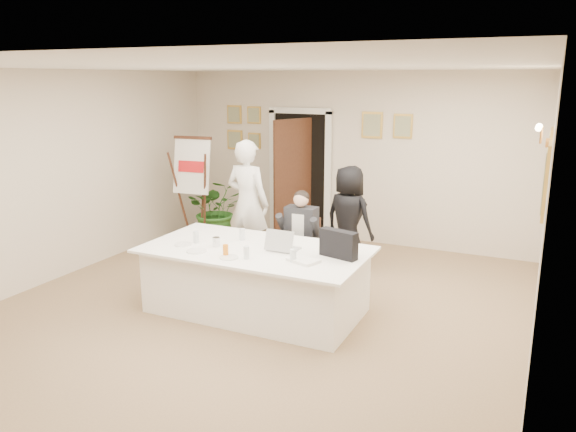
% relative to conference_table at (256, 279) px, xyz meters
% --- Properties ---
extents(floor, '(7.00, 7.00, 0.00)m').
position_rel_conference_table_xyz_m(floor, '(-0.02, -0.14, -0.39)').
color(floor, brown).
rests_on(floor, ground).
extents(ceiling, '(6.00, 7.00, 0.02)m').
position_rel_conference_table_xyz_m(ceiling, '(-0.02, -0.14, 2.41)').
color(ceiling, white).
rests_on(ceiling, wall_back).
extents(wall_back, '(6.00, 0.10, 2.80)m').
position_rel_conference_table_xyz_m(wall_back, '(-0.02, 3.36, 1.01)').
color(wall_back, beige).
rests_on(wall_back, floor).
extents(wall_left, '(0.10, 7.00, 2.80)m').
position_rel_conference_table_xyz_m(wall_left, '(-3.02, -0.14, 1.01)').
color(wall_left, beige).
rests_on(wall_left, floor).
extents(wall_right, '(0.10, 7.00, 2.80)m').
position_rel_conference_table_xyz_m(wall_right, '(2.98, -0.14, 1.01)').
color(wall_right, beige).
rests_on(wall_right, floor).
extents(doorway, '(1.14, 0.86, 2.20)m').
position_rel_conference_table_xyz_m(doorway, '(-0.90, 3.19, 0.65)').
color(doorway, black).
rests_on(doorway, floor).
extents(pictures_back_wall, '(3.40, 0.06, 0.80)m').
position_rel_conference_table_xyz_m(pictures_back_wall, '(-0.82, 3.33, 1.46)').
color(pictures_back_wall, gold).
rests_on(pictures_back_wall, wall_back).
extents(pictures_right_wall, '(0.06, 2.20, 0.80)m').
position_rel_conference_table_xyz_m(pictures_right_wall, '(2.95, 1.06, 1.36)').
color(pictures_right_wall, gold).
rests_on(pictures_right_wall, wall_right).
extents(wall_sconce, '(0.20, 0.30, 0.24)m').
position_rel_conference_table_xyz_m(wall_sconce, '(2.88, 1.06, 1.71)').
color(wall_sconce, '#BB7F3C').
rests_on(wall_sconce, wall_right).
extents(conference_table, '(2.58, 1.38, 0.78)m').
position_rel_conference_table_xyz_m(conference_table, '(0.00, 0.00, 0.00)').
color(conference_table, white).
rests_on(conference_table, floor).
extents(seated_man, '(0.64, 0.67, 1.30)m').
position_rel_conference_table_xyz_m(seated_man, '(0.13, 0.97, 0.26)').
color(seated_man, black).
rests_on(seated_man, floor).
extents(flip_chart, '(0.63, 0.42, 1.76)m').
position_rel_conference_table_xyz_m(flip_chart, '(-2.14, 1.93, 0.42)').
color(flip_chart, '#351B11').
rests_on(flip_chart, floor).
extents(standing_man, '(0.71, 0.50, 1.85)m').
position_rel_conference_table_xyz_m(standing_man, '(-0.92, 1.46, 0.53)').
color(standing_man, white).
rests_on(standing_man, floor).
extents(standing_woman, '(0.83, 0.64, 1.51)m').
position_rel_conference_table_xyz_m(standing_woman, '(0.48, 1.86, 0.36)').
color(standing_woman, black).
rests_on(standing_woman, floor).
extents(potted_palm, '(1.26, 1.24, 1.06)m').
position_rel_conference_table_xyz_m(potted_palm, '(-2.02, 2.36, 0.14)').
color(potted_palm, '#285E1F').
rests_on(potted_palm, floor).
extents(laptop, '(0.34, 0.36, 0.28)m').
position_rel_conference_table_xyz_m(laptop, '(0.32, 0.09, 0.52)').
color(laptop, '#B7BABC').
rests_on(laptop, conference_table).
extents(laptop_bag, '(0.45, 0.23, 0.31)m').
position_rel_conference_table_xyz_m(laptop_bag, '(0.98, 0.09, 0.54)').
color(laptop_bag, black).
rests_on(laptop_bag, conference_table).
extents(paper_stack, '(0.38, 0.32, 0.03)m').
position_rel_conference_table_xyz_m(paper_stack, '(0.70, -0.21, 0.40)').
color(paper_stack, white).
rests_on(paper_stack, conference_table).
extents(plate_left, '(0.25, 0.25, 0.01)m').
position_rel_conference_table_xyz_m(plate_left, '(-0.83, -0.25, 0.39)').
color(plate_left, white).
rests_on(plate_left, conference_table).
extents(plate_mid, '(0.29, 0.29, 0.01)m').
position_rel_conference_table_xyz_m(plate_mid, '(-0.54, -0.40, 0.39)').
color(plate_mid, white).
rests_on(plate_mid, conference_table).
extents(plate_near, '(0.23, 0.23, 0.01)m').
position_rel_conference_table_xyz_m(plate_near, '(-0.09, -0.44, 0.39)').
color(plate_near, white).
rests_on(plate_near, conference_table).
extents(glass_a, '(0.08, 0.08, 0.14)m').
position_rel_conference_table_xyz_m(glass_a, '(-0.75, -0.10, 0.45)').
color(glass_a, silver).
rests_on(glass_a, conference_table).
extents(glass_b, '(0.07, 0.07, 0.14)m').
position_rel_conference_table_xyz_m(glass_b, '(0.09, -0.38, 0.45)').
color(glass_b, silver).
rests_on(glass_b, conference_table).
extents(glass_c, '(0.08, 0.08, 0.14)m').
position_rel_conference_table_xyz_m(glass_c, '(0.60, -0.26, 0.45)').
color(glass_c, silver).
rests_on(glass_c, conference_table).
extents(glass_d, '(0.07, 0.07, 0.14)m').
position_rel_conference_table_xyz_m(glass_d, '(-0.31, 0.23, 0.45)').
color(glass_d, silver).
rests_on(glass_d, conference_table).
extents(oj_glass, '(0.08, 0.08, 0.13)m').
position_rel_conference_table_xyz_m(oj_glass, '(-0.16, -0.39, 0.45)').
color(oj_glass, orange).
rests_on(oj_glass, conference_table).
extents(steel_jug, '(0.10, 0.10, 0.11)m').
position_rel_conference_table_xyz_m(steel_jug, '(-0.45, -0.13, 0.44)').
color(steel_jug, silver).
rests_on(steel_jug, conference_table).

